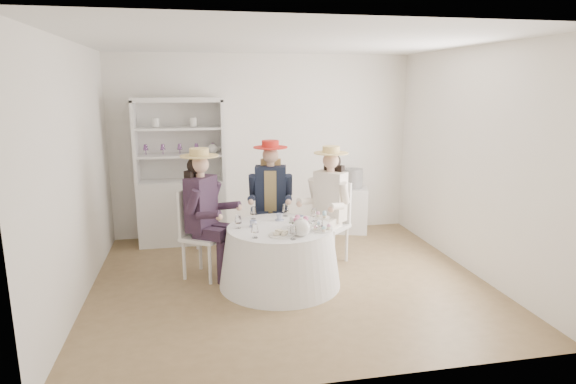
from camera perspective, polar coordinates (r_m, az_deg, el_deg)
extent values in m
plane|color=brown|center=(5.74, 0.20, -10.49)|extent=(4.50, 4.50, 0.00)
plane|color=white|center=(5.30, 0.22, 17.44)|extent=(4.50, 4.50, 0.00)
plane|color=white|center=(7.31, -2.89, 5.49)|extent=(4.50, 0.00, 4.50)
plane|color=white|center=(3.47, 6.73, -2.59)|extent=(4.50, 0.00, 4.50)
plane|color=white|center=(5.40, -23.94, 1.88)|extent=(0.00, 4.50, 4.50)
plane|color=white|center=(6.20, 21.08, 3.38)|extent=(0.00, 4.50, 4.50)
cone|color=white|center=(5.55, -0.97, -7.65)|extent=(1.39, 1.39, 0.66)
cylinder|color=white|center=(5.44, -0.99, -4.27)|extent=(1.19, 1.19, 0.02)
cube|color=silver|center=(7.12, -12.35, -2.27)|extent=(1.26, 0.55, 0.92)
cube|color=silver|center=(7.14, -12.71, 6.14)|extent=(1.23, 0.13, 1.13)
cube|color=silver|center=(6.90, -12.98, 10.61)|extent=(1.26, 0.55, 0.06)
cube|color=silver|center=(6.98, -17.66, 5.71)|extent=(0.07, 0.46, 1.13)
cube|color=silver|center=(6.95, -7.82, 6.15)|extent=(0.07, 0.46, 1.13)
cube|color=silver|center=(6.96, -12.67, 4.28)|extent=(1.18, 0.49, 0.03)
cube|color=silver|center=(6.92, -12.82, 7.39)|extent=(1.18, 0.49, 0.03)
sphere|color=white|center=(6.95, -8.89, 5.10)|extent=(0.14, 0.14, 0.14)
cube|color=silver|center=(7.57, 7.62, -2.08)|extent=(0.56, 0.56, 0.70)
cylinder|color=black|center=(7.46, 7.73, 1.60)|extent=(0.38, 0.38, 0.29)
cube|color=silver|center=(5.79, -9.91, -5.28)|extent=(0.61, 0.61, 0.04)
cylinder|color=silver|center=(5.64, -9.24, -8.45)|extent=(0.04, 0.04, 0.48)
cylinder|color=silver|center=(5.93, -7.46, -7.35)|extent=(0.04, 0.04, 0.48)
cylinder|color=silver|center=(5.83, -12.22, -7.89)|extent=(0.04, 0.04, 0.48)
cylinder|color=silver|center=(6.10, -10.35, -6.87)|extent=(0.04, 0.04, 0.48)
cube|color=silver|center=(5.81, -11.67, -2.24)|extent=(0.26, 0.37, 0.55)
cube|color=black|center=(5.69, -10.25, -1.36)|extent=(0.40, 0.45, 0.64)
cube|color=black|center=(5.62, -9.34, -4.88)|extent=(0.39, 0.32, 0.13)
cylinder|color=black|center=(5.65, -7.88, -8.27)|extent=(0.11, 0.11, 0.50)
cylinder|color=black|center=(5.46, -11.17, -1.14)|extent=(0.21, 0.19, 0.30)
cube|color=black|center=(5.78, -8.31, -4.35)|extent=(0.39, 0.32, 0.13)
cylinder|color=black|center=(5.81, -6.89, -7.64)|extent=(0.11, 0.11, 0.50)
cylinder|color=black|center=(5.84, -8.73, -0.17)|extent=(0.21, 0.19, 0.30)
cylinder|color=#D8A889|center=(5.62, -10.39, 2.01)|extent=(0.10, 0.10, 0.09)
sphere|color=#D8A889|center=(5.60, -10.44, 3.23)|extent=(0.21, 0.21, 0.21)
sphere|color=black|center=(5.63, -10.85, 3.09)|extent=(0.21, 0.21, 0.21)
cube|color=black|center=(5.70, -11.07, 0.55)|extent=(0.22, 0.27, 0.42)
cylinder|color=#D9B86A|center=(5.58, -10.48, 4.23)|extent=(0.44, 0.44, 0.01)
cylinder|color=#D9B86A|center=(5.58, -10.49, 4.67)|extent=(0.22, 0.22, 0.09)
cube|color=silver|center=(6.37, -2.04, -3.41)|extent=(0.52, 0.52, 0.04)
cylinder|color=silver|center=(6.29, -3.70, -6.07)|extent=(0.04, 0.04, 0.49)
cylinder|color=silver|center=(6.28, -0.46, -6.08)|extent=(0.04, 0.04, 0.49)
cylinder|color=silver|center=(6.62, -3.50, -5.09)|extent=(0.04, 0.04, 0.49)
cylinder|color=silver|center=(6.61, -0.44, -5.10)|extent=(0.04, 0.04, 0.49)
cube|color=silver|center=(6.49, -2.00, -0.39)|extent=(0.42, 0.11, 0.55)
cube|color=#181F31|center=(6.29, -2.06, 0.23)|extent=(0.43, 0.29, 0.64)
cube|color=tan|center=(6.29, -2.06, 0.23)|extent=(0.20, 0.27, 0.55)
cube|color=#181F31|center=(6.23, -3.00, -2.96)|extent=(0.21, 0.40, 0.13)
cylinder|color=#181F31|center=(6.18, -3.04, -6.30)|extent=(0.11, 0.11, 0.51)
cylinder|color=#181F31|center=(6.25, -4.18, 0.83)|extent=(0.13, 0.21, 0.30)
cube|color=#181F31|center=(6.22, -1.17, -2.96)|extent=(0.21, 0.40, 0.13)
cylinder|color=#181F31|center=(6.17, -1.19, -6.31)|extent=(0.11, 0.11, 0.51)
cylinder|color=#181F31|center=(6.23, 0.02, 0.83)|extent=(0.13, 0.21, 0.30)
cylinder|color=#D8A889|center=(6.23, -2.09, 3.30)|extent=(0.10, 0.10, 0.09)
sphere|color=#D8A889|center=(6.21, -2.10, 4.41)|extent=(0.21, 0.21, 0.21)
sphere|color=tan|center=(6.26, -2.08, 4.32)|extent=(0.21, 0.21, 0.21)
cube|color=tan|center=(6.34, -2.05, 2.05)|extent=(0.28, 0.14, 0.42)
cylinder|color=red|center=(6.20, -2.10, 5.31)|extent=(0.44, 0.44, 0.01)
cylinder|color=red|center=(6.19, -2.11, 5.72)|extent=(0.22, 0.22, 0.09)
cube|color=silver|center=(6.18, 4.85, -4.09)|extent=(0.61, 0.61, 0.04)
cylinder|color=silver|center=(6.20, 2.62, -6.40)|extent=(0.04, 0.04, 0.47)
cylinder|color=silver|center=(6.03, 5.39, -6.99)|extent=(0.04, 0.04, 0.47)
cylinder|color=silver|center=(6.48, 4.27, -5.58)|extent=(0.04, 0.04, 0.47)
cylinder|color=silver|center=(6.32, 6.95, -6.11)|extent=(0.04, 0.04, 0.47)
cube|color=silver|center=(6.27, 5.79, -1.13)|extent=(0.30, 0.32, 0.54)
cube|color=white|center=(6.10, 5.02, -0.47)|extent=(0.42, 0.43, 0.62)
cube|color=white|center=(6.10, 3.47, -3.46)|extent=(0.36, 0.35, 0.13)
cylinder|color=white|center=(6.07, 2.67, -6.70)|extent=(0.11, 0.11, 0.49)
cylinder|color=white|center=(6.16, 3.05, 0.41)|extent=(0.20, 0.20, 0.30)
cube|color=white|center=(6.00, 5.03, -3.75)|extent=(0.36, 0.35, 0.13)
cylinder|color=white|center=(5.98, 4.24, -7.04)|extent=(0.11, 0.11, 0.49)
cylinder|color=white|center=(5.94, 6.67, -0.12)|extent=(0.20, 0.20, 0.30)
cylinder|color=#D8A889|center=(6.03, 5.08, 2.61)|extent=(0.10, 0.10, 0.09)
sphere|color=#D8A889|center=(6.01, 5.10, 3.72)|extent=(0.20, 0.20, 0.20)
sphere|color=black|center=(6.05, 5.33, 3.62)|extent=(0.20, 0.20, 0.20)
cube|color=black|center=(6.13, 5.46, 1.34)|extent=(0.24, 0.25, 0.41)
cylinder|color=#D9B86A|center=(6.00, 5.12, 4.63)|extent=(0.43, 0.43, 0.01)
cylinder|color=#D9B86A|center=(5.99, 5.13, 5.03)|extent=(0.21, 0.21, 0.09)
cube|color=silver|center=(6.93, -9.56, -2.81)|extent=(0.39, 0.39, 0.04)
cylinder|color=silver|center=(7.15, -8.31, -4.14)|extent=(0.03, 0.03, 0.42)
cylinder|color=silver|center=(7.14, -10.79, -4.26)|extent=(0.03, 0.03, 0.42)
cylinder|color=silver|center=(6.85, -8.14, -4.87)|extent=(0.03, 0.03, 0.42)
cylinder|color=silver|center=(6.84, -10.72, -4.99)|extent=(0.03, 0.03, 0.42)
cube|color=silver|center=(6.70, -9.57, -1.05)|extent=(0.37, 0.03, 0.48)
imported|color=white|center=(5.45, -4.13, -3.80)|extent=(0.10, 0.10, 0.06)
imported|color=white|center=(5.69, -1.02, -3.02)|extent=(0.09, 0.09, 0.07)
imported|color=white|center=(5.61, 1.45, -3.27)|extent=(0.11, 0.11, 0.07)
imported|color=white|center=(5.41, 1.50, -3.96)|extent=(0.24, 0.24, 0.06)
sphere|color=#D06893|center=(5.39, 2.05, -3.37)|extent=(0.07, 0.07, 0.07)
sphere|color=white|center=(5.43, 1.72, -3.26)|extent=(0.07, 0.07, 0.07)
sphere|color=#D06893|center=(5.43, 1.19, -3.25)|extent=(0.07, 0.07, 0.07)
sphere|color=white|center=(5.39, 0.85, -3.36)|extent=(0.07, 0.07, 0.07)
sphere|color=#D06893|center=(5.34, 0.96, -3.51)|extent=(0.07, 0.07, 0.07)
sphere|color=white|center=(5.32, 1.45, -3.58)|extent=(0.07, 0.07, 0.07)
sphere|color=#D06893|center=(5.34, 1.93, -3.52)|extent=(0.07, 0.07, 0.07)
sphere|color=white|center=(5.12, 1.58, -4.25)|extent=(0.19, 0.19, 0.19)
cylinder|color=white|center=(5.14, 2.87, -4.06)|extent=(0.11, 0.03, 0.09)
cylinder|color=white|center=(5.09, 1.58, -3.20)|extent=(0.04, 0.04, 0.02)
cylinder|color=white|center=(5.14, -0.88, -5.11)|extent=(0.26, 0.26, 0.01)
cube|color=beige|center=(5.10, -1.39, -4.96)|extent=(0.06, 0.04, 0.03)
cube|color=beige|center=(5.13, -0.88, -4.73)|extent=(0.07, 0.05, 0.03)
cube|color=beige|center=(5.16, -0.37, -4.76)|extent=(0.07, 0.06, 0.03)
cube|color=beige|center=(5.16, -1.18, -4.61)|extent=(0.07, 0.07, 0.03)
cube|color=beige|center=(5.10, -0.46, -4.97)|extent=(0.06, 0.07, 0.03)
cylinder|color=white|center=(5.32, 4.06, -4.52)|extent=(0.22, 0.22, 0.01)
cylinder|color=white|center=(5.30, 4.07, -3.81)|extent=(0.02, 0.02, 0.15)
cylinder|color=white|center=(5.28, 4.08, -3.03)|extent=(0.17, 0.17, 0.01)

